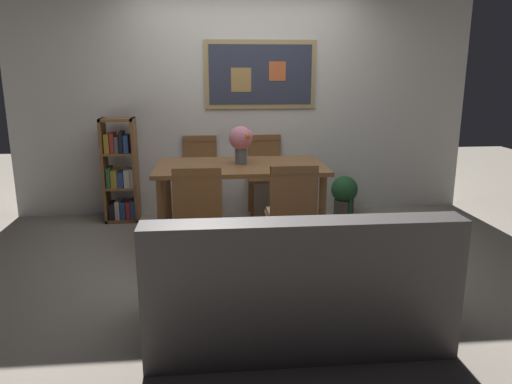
{
  "coord_description": "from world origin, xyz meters",
  "views": [
    {
      "loc": [
        -0.41,
        -4.15,
        1.64
      ],
      "look_at": [
        -0.03,
        -0.22,
        0.65
      ],
      "focal_mm": 34.43,
      "sensor_mm": 36.0,
      "label": 1
    }
  ],
  "objects_px": {
    "dining_chair_far_right": "(265,168)",
    "dining_chair_near_left": "(198,211)",
    "leather_couch": "(295,290)",
    "flower_vase": "(241,140)",
    "potted_ivy": "(344,194)",
    "dining_table": "(240,174)",
    "bookshelf": "(121,175)",
    "dining_chair_far_left": "(200,170)",
    "dining_chair_near_right": "(292,208)"
  },
  "relations": [
    {
      "from": "flower_vase",
      "to": "leather_couch",
      "type": "bearing_deg",
      "value": -84.06
    },
    {
      "from": "dining_chair_far_right",
      "to": "potted_ivy",
      "type": "relative_size",
      "value": 1.67
    },
    {
      "from": "dining_table",
      "to": "bookshelf",
      "type": "xyz_separation_m",
      "value": [
        -1.26,
        0.74,
        -0.14
      ]
    },
    {
      "from": "dining_table",
      "to": "bookshelf",
      "type": "height_order",
      "value": "bookshelf"
    },
    {
      "from": "dining_chair_near_left",
      "to": "bookshelf",
      "type": "height_order",
      "value": "bookshelf"
    },
    {
      "from": "dining_chair_near_left",
      "to": "dining_chair_far_left",
      "type": "bearing_deg",
      "value": 90.14
    },
    {
      "from": "dining_chair_near_right",
      "to": "potted_ivy",
      "type": "xyz_separation_m",
      "value": [
        0.87,
        1.51,
        -0.29
      ]
    },
    {
      "from": "dining_chair_far_left",
      "to": "dining_chair_near_right",
      "type": "height_order",
      "value": "same"
    },
    {
      "from": "potted_ivy",
      "to": "flower_vase",
      "type": "relative_size",
      "value": 1.49
    },
    {
      "from": "dining_table",
      "to": "potted_ivy",
      "type": "height_order",
      "value": "dining_table"
    },
    {
      "from": "dining_table",
      "to": "dining_chair_near_right",
      "type": "xyz_separation_m",
      "value": [
        0.37,
        -0.82,
        -0.12
      ]
    },
    {
      "from": "dining_chair_near_left",
      "to": "dining_chair_near_right",
      "type": "xyz_separation_m",
      "value": [
        0.76,
        0.02,
        0.0
      ]
    },
    {
      "from": "bookshelf",
      "to": "potted_ivy",
      "type": "distance_m",
      "value": 2.52
    },
    {
      "from": "dining_table",
      "to": "dining_chair_far_left",
      "type": "xyz_separation_m",
      "value": [
        -0.4,
        0.85,
        -0.12
      ]
    },
    {
      "from": "leather_couch",
      "to": "flower_vase",
      "type": "xyz_separation_m",
      "value": [
        -0.2,
        1.93,
        0.66
      ]
    },
    {
      "from": "bookshelf",
      "to": "potted_ivy",
      "type": "relative_size",
      "value": 2.09
    },
    {
      "from": "dining_chair_near_left",
      "to": "potted_ivy",
      "type": "bearing_deg",
      "value": 43.05
    },
    {
      "from": "dining_chair_far_left",
      "to": "bookshelf",
      "type": "bearing_deg",
      "value": -172.87
    },
    {
      "from": "dining_chair_far_right",
      "to": "dining_chair_near_right",
      "type": "bearing_deg",
      "value": -89.12
    },
    {
      "from": "potted_ivy",
      "to": "dining_table",
      "type": "bearing_deg",
      "value": -150.97
    },
    {
      "from": "leather_couch",
      "to": "potted_ivy",
      "type": "distance_m",
      "value": 2.76
    },
    {
      "from": "dining_chair_far_right",
      "to": "bookshelf",
      "type": "xyz_separation_m",
      "value": [
        -1.61,
        -0.11,
        -0.02
      ]
    },
    {
      "from": "dining_chair_near_right",
      "to": "bookshelf",
      "type": "distance_m",
      "value": 2.26
    },
    {
      "from": "dining_chair_far_right",
      "to": "bookshelf",
      "type": "distance_m",
      "value": 1.61
    },
    {
      "from": "leather_couch",
      "to": "dining_chair_near_right",
      "type": "bearing_deg",
      "value": 81.82
    },
    {
      "from": "dining_table",
      "to": "dining_chair_far_left",
      "type": "bearing_deg",
      "value": 115.02
    },
    {
      "from": "dining_chair_far_left",
      "to": "dining_chair_far_right",
      "type": "relative_size",
      "value": 1.0
    },
    {
      "from": "dining_chair_near_left",
      "to": "dining_chair_far_right",
      "type": "distance_m",
      "value": 1.84
    },
    {
      "from": "dining_chair_far_left",
      "to": "leather_couch",
      "type": "xyz_separation_m",
      "value": [
        0.61,
        -2.73,
        -0.22
      ]
    },
    {
      "from": "dining_table",
      "to": "dining_chair_near_right",
      "type": "height_order",
      "value": "dining_chair_near_right"
    },
    {
      "from": "dining_chair_near_left",
      "to": "flower_vase",
      "type": "xyz_separation_m",
      "value": [
        0.41,
        0.89,
        0.44
      ]
    },
    {
      "from": "dining_chair_far_right",
      "to": "dining_chair_near_left",
      "type": "bearing_deg",
      "value": -113.5
    },
    {
      "from": "dining_chair_far_left",
      "to": "bookshelf",
      "type": "distance_m",
      "value": 0.87
    },
    {
      "from": "dining_chair_near_left",
      "to": "potted_ivy",
      "type": "relative_size",
      "value": 1.67
    },
    {
      "from": "dining_table",
      "to": "flower_vase",
      "type": "distance_m",
      "value": 0.32
    },
    {
      "from": "leather_couch",
      "to": "flower_vase",
      "type": "height_order",
      "value": "flower_vase"
    },
    {
      "from": "dining_chair_far_left",
      "to": "leather_couch",
      "type": "height_order",
      "value": "dining_chair_far_left"
    },
    {
      "from": "dining_table",
      "to": "dining_chair_far_left",
      "type": "relative_size",
      "value": 1.79
    },
    {
      "from": "potted_ivy",
      "to": "flower_vase",
      "type": "distance_m",
      "value": 1.56
    },
    {
      "from": "bookshelf",
      "to": "dining_table",
      "type": "bearing_deg",
      "value": -30.45
    },
    {
      "from": "leather_couch",
      "to": "flower_vase",
      "type": "relative_size",
      "value": 4.93
    },
    {
      "from": "dining_chair_far_left",
      "to": "bookshelf",
      "type": "height_order",
      "value": "bookshelf"
    },
    {
      "from": "dining_chair_near_right",
      "to": "dining_chair_far_right",
      "type": "distance_m",
      "value": 1.68
    },
    {
      "from": "dining_table",
      "to": "leather_couch",
      "type": "relative_size",
      "value": 0.9
    },
    {
      "from": "dining_chair_near_left",
      "to": "dining_chair_near_right",
      "type": "height_order",
      "value": "same"
    },
    {
      "from": "dining_table",
      "to": "dining_chair_far_right",
      "type": "relative_size",
      "value": 1.79
    },
    {
      "from": "dining_table",
      "to": "dining_chair_near_left",
      "type": "distance_m",
      "value": 0.93
    },
    {
      "from": "dining_table",
      "to": "dining_chair_near_right",
      "type": "bearing_deg",
      "value": -65.9
    },
    {
      "from": "dining_table",
      "to": "dining_chair_near_left",
      "type": "xyz_separation_m",
      "value": [
        -0.39,
        -0.84,
        -0.12
      ]
    },
    {
      "from": "dining_table",
      "to": "potted_ivy",
      "type": "distance_m",
      "value": 1.48
    }
  ]
}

